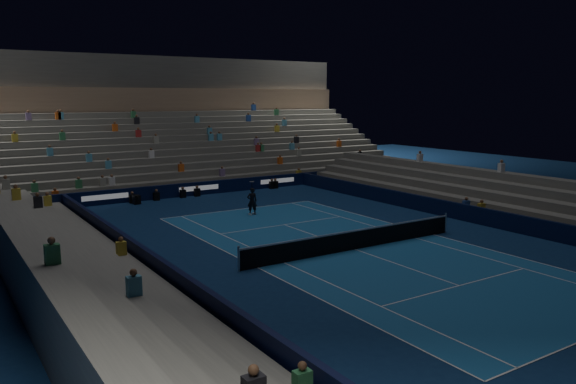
{
  "coord_description": "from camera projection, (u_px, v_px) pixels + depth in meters",
  "views": [
    {
      "loc": [
        -17.24,
        -20.55,
        7.34
      ],
      "look_at": [
        0.0,
        6.0,
        2.0
      ],
      "focal_mm": 35.15,
      "sensor_mm": 36.0,
      "label": 1
    }
  ],
  "objects": [
    {
      "name": "ground",
      "position": [
        355.0,
        250.0,
        27.47
      ],
      "size": [
        90.0,
        90.0,
        0.0
      ],
      "primitive_type": "plane",
      "color": "#0D254E",
      "rests_on": "ground"
    },
    {
      "name": "court_surface",
      "position": [
        355.0,
        249.0,
        27.47
      ],
      "size": [
        10.97,
        23.77,
        0.01
      ],
      "primitive_type": "cube",
      "color": "#1B5897",
      "rests_on": "ground"
    },
    {
      "name": "sponsor_barrier_far",
      "position": [
        198.0,
        189.0,
        42.69
      ],
      "size": [
        44.0,
        0.25,
        1.0
      ],
      "primitive_type": "cube",
      "color": "black",
      "rests_on": "ground"
    },
    {
      "name": "sponsor_barrier_east",
      "position": [
        485.0,
        217.0,
        32.6
      ],
      "size": [
        0.25,
        37.0,
        1.0
      ],
      "primitive_type": "cube",
      "color": "black",
      "rests_on": "ground"
    },
    {
      "name": "sponsor_barrier_west",
      "position": [
        165.0,
        273.0,
        22.18
      ],
      "size": [
        0.25,
        37.0,
        1.0
      ],
      "primitive_type": "cube",
      "color": "black",
      "rests_on": "ground"
    },
    {
      "name": "grandstand_main",
      "position": [
        154.0,
        142.0,
        49.98
      ],
      "size": [
        44.0,
        15.2,
        11.2
      ],
      "color": "#5F5F5A",
      "rests_on": "ground"
    },
    {
      "name": "grandstand_east",
      "position": [
        522.0,
        204.0,
        34.39
      ],
      "size": [
        5.0,
        37.0,
        2.5
      ],
      "color": "#63635E",
      "rests_on": "ground"
    },
    {
      "name": "grandstand_west",
      "position": [
        72.0,
        278.0,
        20.25
      ],
      "size": [
        5.0,
        37.0,
        2.5
      ],
      "color": "slate",
      "rests_on": "ground"
    },
    {
      "name": "tennis_net",
      "position": [
        355.0,
        239.0,
        27.39
      ],
      "size": [
        12.9,
        0.1,
        1.1
      ],
      "color": "#B2B2B7",
      "rests_on": "ground"
    },
    {
      "name": "tennis_player",
      "position": [
        252.0,
        201.0,
        35.45
      ],
      "size": [
        0.73,
        0.58,
        1.74
      ],
      "primitive_type": "imported",
      "rotation": [
        0.0,
        0.0,
        2.85
      ],
      "color": "black",
      "rests_on": "ground"
    },
    {
      "name": "broadcast_camera",
      "position": [
        136.0,
        199.0,
        39.12
      ],
      "size": [
        0.5,
        0.94,
        0.62
      ],
      "color": "black",
      "rests_on": "ground"
    }
  ]
}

